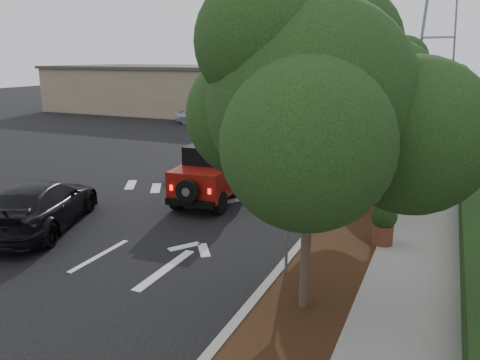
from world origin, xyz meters
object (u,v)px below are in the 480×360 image
Objects in this scene: black_suv_oncoming at (40,205)px; red_jeep at (214,172)px; speed_hump_sign at (287,214)px; silver_suv_ahead at (313,165)px.

red_jeep is at bearing -147.76° from black_suv_oncoming.
red_jeep is 1.80× the size of speed_hump_sign.
speed_hump_sign is at bearing -81.22° from silver_suv_ahead.
silver_suv_ahead is at bearing 109.21° from speed_hump_sign.
silver_suv_ahead is 8.67m from speed_hump_sign.
silver_suv_ahead is 1.11× the size of black_suv_oncoming.
speed_hump_sign is (4.31, -4.82, 0.53)m from red_jeep.
speed_hump_sign is (1.72, -8.46, 0.79)m from silver_suv_ahead.
red_jeep reaches higher than black_suv_oncoming.
silver_suv_ahead reaches higher than black_suv_oncoming.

